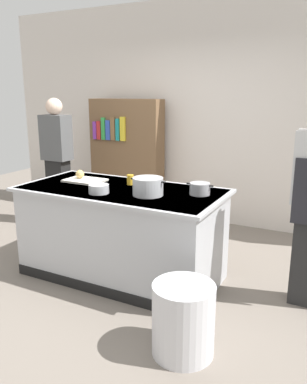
{
  "coord_description": "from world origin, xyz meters",
  "views": [
    {
      "loc": [
        1.94,
        -3.06,
        1.8
      ],
      "look_at": [
        0.25,
        0.2,
        0.85
      ],
      "focal_mm": 36.49,
      "sensor_mm": 36.0,
      "label": 1
    }
  ],
  "objects_px": {
    "bookshelf": "(127,158)",
    "onion": "(80,174)",
    "stock_pot": "(148,186)",
    "person_guest": "(57,159)",
    "mixing_bowl": "(99,189)",
    "juice_cup": "(130,180)",
    "trash_bin": "(183,319)",
    "sauce_pan": "(200,189)"
  },
  "relations": [
    {
      "from": "mixing_bowl",
      "to": "bookshelf",
      "type": "distance_m",
      "value": 2.25
    },
    {
      "from": "onion",
      "to": "juice_cup",
      "type": "relative_size",
      "value": 0.89
    },
    {
      "from": "onion",
      "to": "trash_bin",
      "type": "relative_size",
      "value": 0.17
    },
    {
      "from": "onion",
      "to": "trash_bin",
      "type": "bearing_deg",
      "value": -30.84
    },
    {
      "from": "sauce_pan",
      "to": "mixing_bowl",
      "type": "bearing_deg",
      "value": -155.49
    },
    {
      "from": "onion",
      "to": "mixing_bowl",
      "type": "height_order",
      "value": "onion"
    },
    {
      "from": "person_guest",
      "to": "onion",
      "type": "bearing_deg",
      "value": 60.21
    },
    {
      "from": "bookshelf",
      "to": "stock_pot",
      "type": "bearing_deg",
      "value": -54.12
    },
    {
      "from": "onion",
      "to": "sauce_pan",
      "type": "height_order",
      "value": "onion"
    },
    {
      "from": "person_guest",
      "to": "sauce_pan",
      "type": "bearing_deg",
      "value": 79.99
    },
    {
      "from": "person_guest",
      "to": "bookshelf",
      "type": "relative_size",
      "value": 1.01
    },
    {
      "from": "onion",
      "to": "mixing_bowl",
      "type": "xyz_separation_m",
      "value": [
        0.49,
        -0.36,
        -0.02
      ]
    },
    {
      "from": "onion",
      "to": "bookshelf",
      "type": "distance_m",
      "value": 1.74
    },
    {
      "from": "stock_pot",
      "to": "person_guest",
      "type": "bearing_deg",
      "value": 151.32
    },
    {
      "from": "sauce_pan",
      "to": "trash_bin",
      "type": "distance_m",
      "value": 1.22
    },
    {
      "from": "sauce_pan",
      "to": "juice_cup",
      "type": "distance_m",
      "value": 0.75
    },
    {
      "from": "mixing_bowl",
      "to": "person_guest",
      "type": "xyz_separation_m",
      "value": [
        -1.55,
        1.23,
        -0.03
      ]
    },
    {
      "from": "mixing_bowl",
      "to": "person_guest",
      "type": "relative_size",
      "value": 0.11
    },
    {
      "from": "stock_pot",
      "to": "person_guest",
      "type": "distance_m",
      "value": 2.26
    },
    {
      "from": "stock_pot",
      "to": "sauce_pan",
      "type": "relative_size",
      "value": 1.36
    },
    {
      "from": "trash_bin",
      "to": "bookshelf",
      "type": "relative_size",
      "value": 0.31
    },
    {
      "from": "onion",
      "to": "person_guest",
      "type": "bearing_deg",
      "value": 140.62
    },
    {
      "from": "stock_pot",
      "to": "mixing_bowl",
      "type": "bearing_deg",
      "value": -161.37
    },
    {
      "from": "juice_cup",
      "to": "bookshelf",
      "type": "bearing_deg",
      "value": 122.31
    },
    {
      "from": "stock_pot",
      "to": "juice_cup",
      "type": "relative_size",
      "value": 3.4
    },
    {
      "from": "onion",
      "to": "bookshelf",
      "type": "relative_size",
      "value": 0.05
    },
    {
      "from": "juice_cup",
      "to": "mixing_bowl",
      "type": "bearing_deg",
      "value": -101.08
    },
    {
      "from": "juice_cup",
      "to": "person_guest",
      "type": "xyz_separation_m",
      "value": [
        -1.63,
        0.81,
        -0.04
      ]
    },
    {
      "from": "stock_pot",
      "to": "person_guest",
      "type": "xyz_separation_m",
      "value": [
        -1.98,
        1.08,
        -0.07
      ]
    },
    {
      "from": "juice_cup",
      "to": "bookshelf",
      "type": "relative_size",
      "value": 0.06
    },
    {
      "from": "sauce_pan",
      "to": "trash_bin",
      "type": "relative_size",
      "value": 0.48
    },
    {
      "from": "stock_pot",
      "to": "juice_cup",
      "type": "xyz_separation_m",
      "value": [
        -0.35,
        0.28,
        -0.03
      ]
    },
    {
      "from": "sauce_pan",
      "to": "onion",
      "type": "bearing_deg",
      "value": -179.02
    },
    {
      "from": "juice_cup",
      "to": "trash_bin",
      "type": "bearing_deg",
      "value": -44.87
    },
    {
      "from": "sauce_pan",
      "to": "trash_bin",
      "type": "xyz_separation_m",
      "value": [
        0.27,
        -0.97,
        -0.69
      ]
    },
    {
      "from": "onion",
      "to": "bookshelf",
      "type": "height_order",
      "value": "bookshelf"
    },
    {
      "from": "stock_pot",
      "to": "mixing_bowl",
      "type": "relative_size",
      "value": 1.83
    },
    {
      "from": "mixing_bowl",
      "to": "trash_bin",
      "type": "relative_size",
      "value": 0.36
    },
    {
      "from": "bookshelf",
      "to": "onion",
      "type": "bearing_deg",
      "value": -74.99
    },
    {
      "from": "onion",
      "to": "stock_pot",
      "type": "distance_m",
      "value": 0.94
    },
    {
      "from": "stock_pot",
      "to": "bookshelf",
      "type": "bearing_deg",
      "value": 125.88
    },
    {
      "from": "stock_pot",
      "to": "bookshelf",
      "type": "xyz_separation_m",
      "value": [
        -1.37,
        1.89,
        -0.13
      ]
    }
  ]
}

